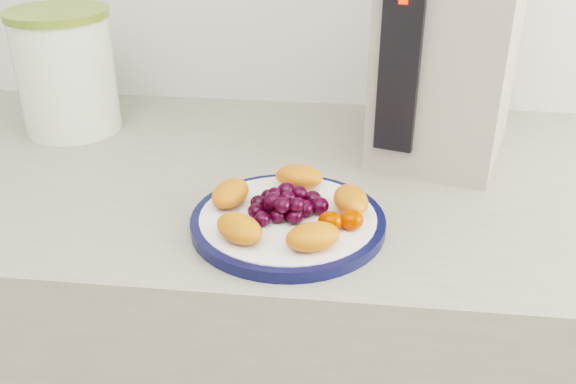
# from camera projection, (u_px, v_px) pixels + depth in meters

# --- Properties ---
(plate_rim) EXTENTS (0.24, 0.24, 0.01)m
(plate_rim) POSITION_uv_depth(u_px,v_px,m) (288.00, 222.00, 0.80)
(plate_rim) COLOR #0B1139
(plate_rim) RESTS_ON counter
(plate_face) EXTENTS (0.22, 0.22, 0.02)m
(plate_face) POSITION_uv_depth(u_px,v_px,m) (288.00, 221.00, 0.80)
(plate_face) COLOR white
(plate_face) RESTS_ON counter
(canister) EXTENTS (0.21, 0.21, 0.19)m
(canister) POSITION_uv_depth(u_px,v_px,m) (66.00, 75.00, 1.05)
(canister) COLOR #466B1E
(canister) RESTS_ON counter
(canister_lid) EXTENTS (0.21, 0.21, 0.01)m
(canister_lid) POSITION_uv_depth(u_px,v_px,m) (56.00, 13.00, 1.00)
(canister_lid) COLOR olive
(canister_lid) RESTS_ON canister
(appliance_body) EXTENTS (0.24, 0.29, 0.31)m
(appliance_body) POSITION_uv_depth(u_px,v_px,m) (450.00, 51.00, 0.94)
(appliance_body) COLOR #A79C8F
(appliance_body) RESTS_ON counter
(appliance_panel) EXTENTS (0.06, 0.03, 0.23)m
(appliance_panel) POSITION_uv_depth(u_px,v_px,m) (400.00, 69.00, 0.85)
(appliance_panel) COLOR black
(appliance_panel) RESTS_ON appliance_body
(appliance_led) EXTENTS (0.01, 0.01, 0.01)m
(appliance_led) POSITION_uv_depth(u_px,v_px,m) (403.00, 2.00, 0.80)
(appliance_led) COLOR #FF0C05
(appliance_led) RESTS_ON appliance_panel
(fruit_plate) EXTENTS (0.21, 0.21, 0.04)m
(fruit_plate) POSITION_uv_depth(u_px,v_px,m) (289.00, 205.00, 0.79)
(fruit_plate) COLOR #DA501B
(fruit_plate) RESTS_ON plate_face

